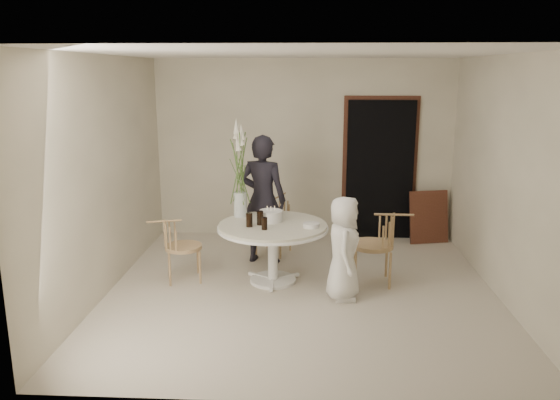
{
  "coord_description": "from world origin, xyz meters",
  "views": [
    {
      "loc": [
        0.06,
        -6.02,
        2.52
      ],
      "look_at": [
        -0.27,
        0.3,
        1.02
      ],
      "focal_mm": 35.0,
      "sensor_mm": 36.0,
      "label": 1
    }
  ],
  "objects_px": {
    "chair_far": "(277,216)",
    "boy": "(344,248)",
    "chair_right": "(383,238)",
    "flower_vase": "(240,171)",
    "chair_left": "(174,241)",
    "birthday_cake": "(271,216)",
    "girl": "(263,200)",
    "table": "(273,233)"
  },
  "relations": [
    {
      "from": "table",
      "to": "boy",
      "type": "bearing_deg",
      "value": -29.04
    },
    {
      "from": "chair_far",
      "to": "boy",
      "type": "relative_size",
      "value": 0.68
    },
    {
      "from": "chair_far",
      "to": "birthday_cake",
      "type": "height_order",
      "value": "birthday_cake"
    },
    {
      "from": "chair_far",
      "to": "chair_right",
      "type": "relative_size",
      "value": 0.91
    },
    {
      "from": "chair_far",
      "to": "chair_left",
      "type": "relative_size",
      "value": 1.02
    },
    {
      "from": "chair_right",
      "to": "table",
      "type": "bearing_deg",
      "value": -86.5
    },
    {
      "from": "chair_right",
      "to": "flower_vase",
      "type": "bearing_deg",
      "value": -97.99
    },
    {
      "from": "table",
      "to": "chair_left",
      "type": "xyz_separation_m",
      "value": [
        -1.2,
        -0.02,
        -0.11
      ]
    },
    {
      "from": "chair_far",
      "to": "flower_vase",
      "type": "height_order",
      "value": "flower_vase"
    },
    {
      "from": "table",
      "to": "flower_vase",
      "type": "height_order",
      "value": "flower_vase"
    },
    {
      "from": "table",
      "to": "birthday_cake",
      "type": "relative_size",
      "value": 4.72
    },
    {
      "from": "boy",
      "to": "birthday_cake",
      "type": "relative_size",
      "value": 4.2
    },
    {
      "from": "girl",
      "to": "boy",
      "type": "height_order",
      "value": "girl"
    },
    {
      "from": "flower_vase",
      "to": "girl",
      "type": "bearing_deg",
      "value": 55.91
    },
    {
      "from": "birthday_cake",
      "to": "boy",
      "type": "bearing_deg",
      "value": -34.55
    },
    {
      "from": "chair_far",
      "to": "flower_vase",
      "type": "bearing_deg",
      "value": -95.6
    },
    {
      "from": "table",
      "to": "flower_vase",
      "type": "relative_size",
      "value": 1.08
    },
    {
      "from": "table",
      "to": "chair_right",
      "type": "distance_m",
      "value": 1.32
    },
    {
      "from": "chair_right",
      "to": "chair_left",
      "type": "distance_m",
      "value": 2.52
    },
    {
      "from": "chair_left",
      "to": "girl",
      "type": "xyz_separation_m",
      "value": [
        1.02,
        0.73,
        0.36
      ]
    },
    {
      "from": "chair_right",
      "to": "girl",
      "type": "bearing_deg",
      "value": -112.5
    },
    {
      "from": "birthday_cake",
      "to": "flower_vase",
      "type": "height_order",
      "value": "flower_vase"
    },
    {
      "from": "chair_right",
      "to": "flower_vase",
      "type": "height_order",
      "value": "flower_vase"
    },
    {
      "from": "chair_far",
      "to": "boy",
      "type": "distance_m",
      "value": 1.85
    },
    {
      "from": "chair_left",
      "to": "girl",
      "type": "bearing_deg",
      "value": -69.87
    },
    {
      "from": "chair_far",
      "to": "chair_left",
      "type": "bearing_deg",
      "value": -114.2
    },
    {
      "from": "chair_left",
      "to": "birthday_cake",
      "type": "distance_m",
      "value": 1.21
    },
    {
      "from": "girl",
      "to": "flower_vase",
      "type": "xyz_separation_m",
      "value": [
        -0.25,
        -0.37,
        0.45
      ]
    },
    {
      "from": "birthday_cake",
      "to": "chair_far",
      "type": "bearing_deg",
      "value": 89.47
    },
    {
      "from": "boy",
      "to": "flower_vase",
      "type": "height_order",
      "value": "flower_vase"
    },
    {
      "from": "table",
      "to": "girl",
      "type": "height_order",
      "value": "girl"
    },
    {
      "from": "flower_vase",
      "to": "table",
      "type": "bearing_deg",
      "value": -38.57
    },
    {
      "from": "table",
      "to": "girl",
      "type": "xyz_separation_m",
      "value": [
        -0.18,
        0.72,
        0.24
      ]
    },
    {
      "from": "chair_left",
      "to": "flower_vase",
      "type": "distance_m",
      "value": 1.18
    },
    {
      "from": "chair_far",
      "to": "girl",
      "type": "height_order",
      "value": "girl"
    },
    {
      "from": "chair_right",
      "to": "birthday_cake",
      "type": "xyz_separation_m",
      "value": [
        -1.35,
        0.1,
        0.23
      ]
    },
    {
      "from": "chair_left",
      "to": "birthday_cake",
      "type": "height_order",
      "value": "birthday_cake"
    },
    {
      "from": "birthday_cake",
      "to": "girl",
      "type": "bearing_deg",
      "value": 103.9
    },
    {
      "from": "table",
      "to": "boy",
      "type": "height_order",
      "value": "boy"
    },
    {
      "from": "girl",
      "to": "flower_vase",
      "type": "distance_m",
      "value": 0.64
    },
    {
      "from": "table",
      "to": "chair_right",
      "type": "relative_size",
      "value": 1.51
    },
    {
      "from": "chair_left",
      "to": "boy",
      "type": "height_order",
      "value": "boy"
    }
  ]
}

